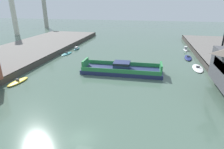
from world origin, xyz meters
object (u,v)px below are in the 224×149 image
Objects in this scene: moored_boat_upstream_a at (18,82)px; smokestack_distant_b at (44,3)px; moored_boat_far_right at (198,68)px; chain_ferry at (122,69)px; moored_boat_near_left at (67,54)px; smokestack_distant_a at (11,1)px; moored_boat_mid_right at (188,58)px; moored_boat_near_right at (186,49)px; moored_boat_upstream_b at (77,48)px.

smokestack_distant_b is at bearing 116.80° from moored_boat_upstream_a.
smokestack_distant_b is (-51.84, 102.61, 18.51)m from moored_boat_upstream_a.
moored_boat_upstream_a is (-45.50, -20.31, 0.05)m from moored_boat_far_right.
chain_ferry is 28.79m from moored_boat_near_left.
smokestack_distant_a is at bearing 127.58° from moored_boat_upstream_a.
chain_ferry is 119.19m from smokestack_distant_b.
moored_boat_far_right is at bearing 24.06° from moored_boat_upstream_a.
moored_boat_mid_right is 121.12m from smokestack_distant_b.
moored_boat_near_right is 0.14× the size of smokestack_distant_b.
moored_boat_far_right is 1.29× the size of moored_boat_upstream_a.
moored_boat_near_right is at bearing 85.82° from moored_boat_mid_right.
smokestack_distant_b is (-51.70, 74.46, 18.58)m from moored_boat_near_left.
moored_boat_near_left is 1.29× the size of moored_boat_upstream_b.
smokestack_distant_a is 37.39m from smokestack_distant_b.
chain_ferry reaches higher than moored_boat_upstream_b.
smokestack_distant_a reaches higher than chain_ferry.
moored_boat_near_left is at bearing 146.54° from chain_ferry.
chain_ferry reaches higher than moored_boat_far_right.
moored_boat_near_right is 114.91m from smokestack_distant_b.
moored_boat_far_right is at bearing -9.74° from moored_boat_near_left.
moored_boat_mid_right is 1.54× the size of moored_boat_upstream_b.
chain_ferry is 0.63× the size of smokestack_distant_b.
moored_boat_near_right reaches higher than moored_boat_far_right.
moored_boat_upstream_b is 0.14× the size of smokestack_distant_a.
smokestack_distant_a is (-74.10, 52.98, 18.76)m from chain_ferry.
moored_boat_mid_right is at bearing 95.09° from moored_boat_far_right.
moored_boat_far_right is 107.55m from smokestack_distant_a.
moored_boat_upstream_b is at bearing 173.54° from moored_boat_mid_right.
moored_boat_mid_right is 44.27m from moored_boat_upstream_b.
moored_boat_near_right is at bearing 19.37° from moored_boat_near_left.
moored_boat_upstream_b reaches higher than moored_boat_mid_right.
smokestack_distant_b reaches higher than moored_boat_mid_right.
smokestack_distant_a is (-50.74, 28.73, 19.34)m from moored_boat_upstream_b.
chain_ferry reaches higher than moored_boat_near_right.
moored_boat_mid_right is (20.63, 19.27, -0.72)m from chain_ferry.
moored_boat_near_right is 0.74× the size of moored_boat_upstream_a.
moored_boat_near_left is 1.38× the size of moored_boat_near_right.
moored_boat_near_right reaches higher than moored_boat_near_left.
smokestack_distant_a is 1.06× the size of smokestack_distant_b.
moored_boat_upstream_a is (0.14, -28.15, 0.07)m from moored_boat_near_left.
chain_ferry is 4.29× the size of moored_boat_upstream_b.
moored_boat_upstream_a is 36.54m from moored_boat_upstream_b.
moored_boat_upstream_b is (-43.99, 4.98, 0.14)m from moored_boat_mid_right.
smokestack_distant_a is at bearing -87.53° from smokestack_distant_b.
moored_boat_near_right is at bearing -31.00° from smokestack_distant_b.
moored_boat_near_left is at bearing 170.26° from moored_boat_far_right.
smokestack_distant_a reaches higher than moored_boat_near_left.
moored_boat_near_right is 63.35m from moored_boat_upstream_a.
chain_ferry is 93.00m from smokestack_distant_a.
smokestack_distant_a is at bearing 154.84° from moored_boat_far_right.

